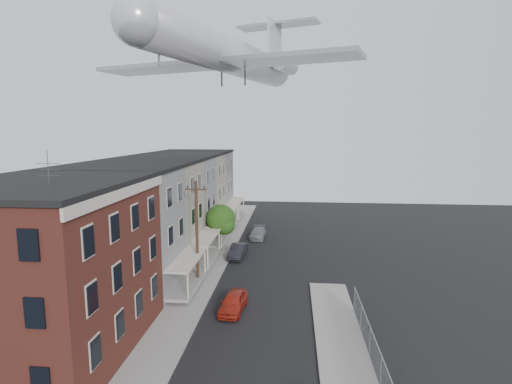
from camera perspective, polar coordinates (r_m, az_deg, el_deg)
sidewalk_left at (r=41.07m, az=-6.15°, el=-9.87°), size 3.00×62.00×0.12m
sidewalk_right at (r=24.18m, az=12.97°, el=-24.14°), size 3.00×26.00×0.12m
curb_left at (r=40.81m, az=-4.13°, el=-9.95°), size 0.15×62.00×0.14m
curb_right at (r=24.03m, az=9.21°, el=-24.22°), size 0.15×26.00×0.14m
corner_building at (r=26.77m, az=-27.95°, el=-9.57°), size 10.31×12.30×12.15m
row_house_a at (r=34.76m, az=-19.33°, el=-5.05°), size 11.98×7.00×10.30m
row_house_b at (r=41.07m, az=-15.29°, el=-2.81°), size 11.98×7.00×10.30m
row_house_c at (r=47.57m, az=-12.35°, el=-1.17°), size 11.98×7.00×10.30m
row_house_d at (r=54.19m, az=-10.12°, el=0.08°), size 11.98×7.00×10.30m
row_house_e at (r=60.90m, az=-8.38°, el=1.06°), size 11.98×7.00×10.30m
chainlink_fence at (r=23.10m, az=17.43°, el=-23.29°), size 0.06×18.06×1.90m
utility_pole at (r=34.17m, az=-8.44°, el=-5.67°), size 1.80×0.26×9.00m
street_tree at (r=43.83m, az=-4.92°, el=-4.06°), size 3.22×3.20×5.20m
car_near at (r=30.38m, az=-3.26°, el=-15.42°), size 1.99×4.16×1.37m
car_mid at (r=42.23m, az=-2.62°, el=-8.43°), size 1.75×4.22×1.36m
car_far at (r=49.54m, az=0.28°, el=-5.90°), size 1.93×4.38×1.25m
airplane at (r=41.63m, az=-3.57°, el=18.88°), size 26.31×30.12×8.73m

